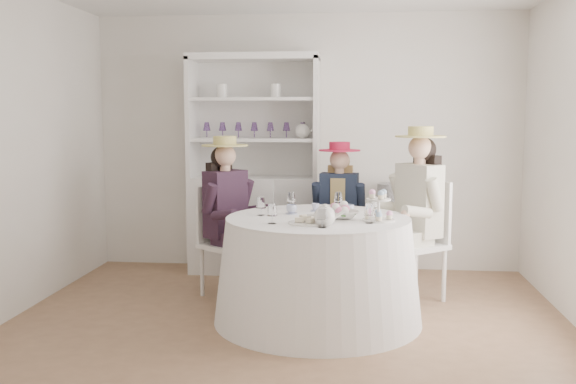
# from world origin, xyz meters

# --- Properties ---
(ground) EXTENTS (4.50, 4.50, 0.00)m
(ground) POSITION_xyz_m (0.00, 0.00, 0.00)
(ground) COLOR brown
(ground) RESTS_ON ground
(wall_back) EXTENTS (4.50, 0.00, 4.50)m
(wall_back) POSITION_xyz_m (0.00, 2.00, 1.35)
(wall_back) COLOR silver
(wall_back) RESTS_ON ground
(wall_front) EXTENTS (4.50, 0.00, 4.50)m
(wall_front) POSITION_xyz_m (0.00, -2.00, 1.35)
(wall_front) COLOR silver
(wall_front) RESTS_ON ground
(wall_left) EXTENTS (0.00, 4.50, 4.50)m
(wall_left) POSITION_xyz_m (-2.25, 0.00, 1.35)
(wall_left) COLOR silver
(wall_left) RESTS_ON ground
(tea_table) EXTENTS (1.66, 1.66, 0.84)m
(tea_table) POSITION_xyz_m (0.23, 0.18, 0.42)
(tea_table) COLOR white
(tea_table) RESTS_ON ground
(hutch) EXTENTS (1.51, 0.94, 2.26)m
(hutch) POSITION_xyz_m (-0.52, 1.77, 0.81)
(hutch) COLOR silver
(hutch) RESTS_ON ground
(side_table) EXTENTS (0.51, 0.51, 0.64)m
(side_table) POSITION_xyz_m (0.90, 1.75, 0.32)
(side_table) COLOR silver
(side_table) RESTS_ON ground
(hatbox) EXTENTS (0.38, 0.38, 0.31)m
(hatbox) POSITION_xyz_m (0.90, 1.75, 0.80)
(hatbox) COLOR black
(hatbox) RESTS_ON side_table
(guest_left) EXTENTS (0.63, 0.60, 1.46)m
(guest_left) POSITION_xyz_m (-0.62, 0.80, 0.82)
(guest_left) COLOR silver
(guest_left) RESTS_ON ground
(guest_mid) EXTENTS (0.51, 0.53, 1.39)m
(guest_mid) POSITION_xyz_m (0.37, 1.23, 0.79)
(guest_mid) COLOR silver
(guest_mid) RESTS_ON ground
(guest_right) EXTENTS (0.66, 0.64, 1.55)m
(guest_right) POSITION_xyz_m (1.06, 0.83, 0.87)
(guest_right) COLOR silver
(guest_right) RESTS_ON ground
(spare_chair) EXTENTS (0.46, 0.46, 1.03)m
(spare_chair) POSITION_xyz_m (-0.45, 1.42, 0.55)
(spare_chair) COLOR silver
(spare_chair) RESTS_ON ground
(teacup_a) EXTENTS (0.11, 0.11, 0.07)m
(teacup_a) POSITION_xyz_m (0.01, 0.32, 0.88)
(teacup_a) COLOR white
(teacup_a) RESTS_ON tea_table
(teacup_b) EXTENTS (0.07, 0.07, 0.06)m
(teacup_b) POSITION_xyz_m (0.19, 0.49, 0.87)
(teacup_b) COLOR white
(teacup_b) RESTS_ON tea_table
(teacup_c) EXTENTS (0.12, 0.12, 0.07)m
(teacup_c) POSITION_xyz_m (0.47, 0.36, 0.88)
(teacup_c) COLOR white
(teacup_c) RESTS_ON tea_table
(flower_bowl) EXTENTS (0.29, 0.29, 0.06)m
(flower_bowl) POSITION_xyz_m (0.43, 0.13, 0.87)
(flower_bowl) COLOR white
(flower_bowl) RESTS_ON tea_table
(flower_arrangement) EXTENTS (0.18, 0.18, 0.07)m
(flower_arrangement) POSITION_xyz_m (0.40, 0.08, 0.92)
(flower_arrangement) COLOR pink
(flower_arrangement) RESTS_ON tea_table
(table_teapot) EXTENTS (0.22, 0.16, 0.17)m
(table_teapot) POSITION_xyz_m (0.30, -0.20, 0.91)
(table_teapot) COLOR white
(table_teapot) RESTS_ON tea_table
(sandwich_plate) EXTENTS (0.28, 0.28, 0.06)m
(sandwich_plate) POSITION_xyz_m (0.17, -0.13, 0.86)
(sandwich_plate) COLOR white
(sandwich_plate) RESTS_ON tea_table
(cupcake_stand) EXTENTS (0.25, 0.25, 0.23)m
(cupcake_stand) POSITION_xyz_m (0.70, 0.06, 0.93)
(cupcake_stand) COLOR white
(cupcake_stand) RESTS_ON tea_table
(stemware_set) EXTENTS (0.98, 0.98, 0.15)m
(stemware_set) POSITION_xyz_m (0.23, 0.18, 0.92)
(stemware_set) COLOR white
(stemware_set) RESTS_ON tea_table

